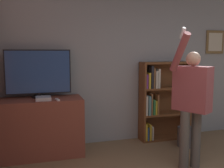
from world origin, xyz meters
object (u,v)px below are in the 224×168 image
(game_console, at_px, (43,98))
(bookshelf, at_px, (160,100))
(waste_bin, at_px, (186,137))
(person, at_px, (192,98))
(television, at_px, (38,73))

(game_console, height_order, bookshelf, bookshelf)
(bookshelf, relative_size, waste_bin, 4.27)
(bookshelf, height_order, person, person)
(television, relative_size, bookshelf, 0.69)
(waste_bin, bearing_deg, person, -118.04)
(game_console, xyz_separation_m, bookshelf, (2.05, 0.29, -0.19))
(bookshelf, xyz_separation_m, waste_bin, (0.26, -0.46, -0.55))
(bookshelf, distance_m, person, 1.24)
(game_console, height_order, waste_bin, game_console)
(game_console, bearing_deg, person, -25.57)
(person, relative_size, waste_bin, 5.72)
(game_console, distance_m, person, 2.12)
(television, distance_m, person, 2.29)
(waste_bin, bearing_deg, bookshelf, 119.50)
(person, height_order, waste_bin, person)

